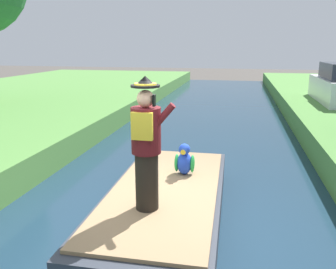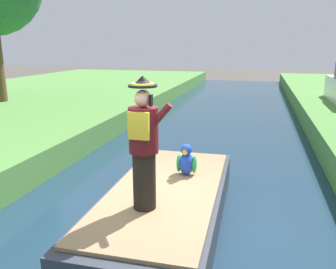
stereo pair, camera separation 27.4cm
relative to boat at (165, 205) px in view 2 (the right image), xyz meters
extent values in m
plane|color=#4C4742|center=(0.00, -0.34, -0.40)|extent=(80.00, 80.00, 0.00)
cube|color=#1E384C|center=(0.00, -0.34, -0.35)|extent=(5.88, 48.00, 0.10)
cube|color=#333842|center=(0.00, 0.00, -0.02)|extent=(1.87, 4.23, 0.56)
cube|color=#997A56|center=(0.00, 0.00, 0.28)|extent=(1.72, 3.89, 0.05)
cylinder|color=black|center=(-0.10, -0.75, 0.72)|extent=(0.32, 0.32, 0.82)
cylinder|color=#561419|center=(-0.10, -0.75, 1.44)|extent=(0.40, 0.40, 0.62)
cube|color=gold|center=(-0.10, -0.94, 1.54)|extent=(0.28, 0.06, 0.36)
sphere|color=#DBA884|center=(-0.10, -0.75, 1.86)|extent=(0.23, 0.23, 0.23)
cylinder|color=black|center=(-0.10, -0.75, 2.03)|extent=(0.38, 0.38, 0.03)
cone|color=black|center=(-0.10, -0.75, 2.10)|extent=(0.26, 0.26, 0.12)
cylinder|color=gold|center=(-0.10, -0.75, 2.05)|extent=(0.29, 0.29, 0.02)
cylinder|color=#561419|center=(0.12, -0.79, 1.62)|extent=(0.38, 0.09, 0.43)
cube|color=black|center=(0.03, -0.81, 1.85)|extent=(0.03, 0.08, 0.15)
ellipsoid|color=blue|center=(0.21, 0.66, 0.51)|extent=(0.26, 0.32, 0.40)
sphere|color=blue|center=(0.21, 0.62, 0.78)|extent=(0.20, 0.20, 0.20)
cone|color=yellow|center=(0.21, 0.52, 0.77)|extent=(0.09, 0.09, 0.09)
ellipsoid|color=green|center=(0.07, 0.66, 0.51)|extent=(0.08, 0.20, 0.32)
ellipsoid|color=green|center=(0.35, 0.66, 0.51)|extent=(0.08, 0.20, 0.32)
camera|label=1|loc=(1.08, -5.02, 2.54)|focal=36.68mm
camera|label=2|loc=(1.35, -4.96, 2.54)|focal=36.68mm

